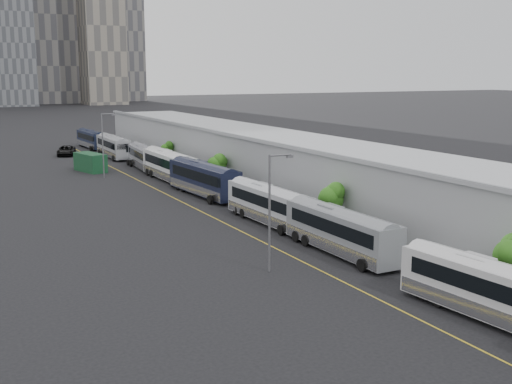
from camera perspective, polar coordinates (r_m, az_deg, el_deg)
sidewalk at (r=62.21m, az=9.33°, el=-3.27°), size 10.00×170.00×0.12m
lane_line at (r=56.74m, az=0.75°, el=-4.53°), size 0.12×160.00×0.02m
depot at (r=63.92m, az=12.30°, el=0.17°), size 12.45×160.40×7.20m
bus_2 at (r=41.59m, az=20.30°, el=-8.70°), size 3.72×12.83×3.70m
bus_3 at (r=53.38m, az=7.54°, el=-3.82°), size 2.92×13.13×3.83m
bus_4 at (r=63.56m, az=1.19°, el=-1.40°), size 2.98×13.06×3.80m
bus_5 at (r=77.94m, az=-4.65°, el=0.91°), size 3.75×14.17×4.10m
bus_6 at (r=89.72m, az=-7.74°, el=2.13°), size 3.10×14.05×4.10m
bus_7 at (r=101.17m, az=-9.91°, el=2.90°), size 3.48×12.45×3.59m
bus_8 at (r=115.56m, az=-12.57°, el=3.81°), size 2.93×13.13×3.84m
bus_9 at (r=130.89m, az=-14.43°, el=4.45°), size 3.11×12.23×3.54m
tree_1 at (r=44.66m, az=21.74°, el=-4.94°), size 2.28×2.28×4.60m
tree_2 at (r=59.74m, az=6.67°, el=-0.35°), size 2.38×2.38×4.75m
tree_3 at (r=81.99m, az=-3.54°, el=2.51°), size 2.51×2.51×4.55m
tree_4 at (r=100.95m, az=-7.93°, el=3.83°), size 1.67×1.67×3.93m
street_lamp_near at (r=47.67m, az=1.41°, el=-1.13°), size 2.04×0.22×8.90m
street_lamp_far at (r=93.12m, az=-13.37°, el=4.44°), size 2.04×0.22×9.13m
shipping_container at (r=100.12m, az=-14.51°, el=2.56°), size 3.94×6.58×2.75m
suv at (r=120.52m, az=-16.51°, el=3.54°), size 4.60×6.93×1.77m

